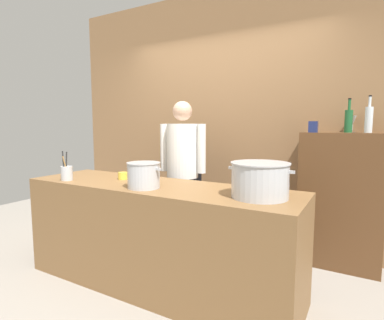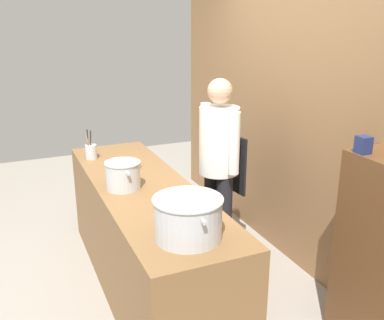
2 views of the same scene
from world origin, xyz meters
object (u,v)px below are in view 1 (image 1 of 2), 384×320
(wine_bottle_clear, at_px, (369,119))
(spice_tin_navy, at_px, (313,127))
(wine_bottle_green, at_px, (349,120))
(wine_glass_wide, at_px, (353,121))
(chef, at_px, (183,166))
(butter_jar, at_px, (123,176))
(stockpot_small, at_px, (144,175))
(utensil_crock, at_px, (67,173))
(stockpot_large, at_px, (260,180))

(wine_bottle_clear, bearing_deg, spice_tin_navy, -167.51)
(wine_bottle_green, relative_size, wine_glass_wide, 1.99)
(chef, relative_size, wine_bottle_clear, 4.87)
(chef, height_order, wine_bottle_green, chef)
(butter_jar, height_order, wine_bottle_clear, wine_bottle_clear)
(spice_tin_navy, bearing_deg, chef, -165.21)
(butter_jar, xyz_separation_m, wine_glass_wide, (1.85, 1.22, 0.52))
(butter_jar, relative_size, wine_glass_wide, 0.55)
(stockpot_small, relative_size, butter_jar, 3.73)
(utensil_crock, bearing_deg, wine_bottle_clear, 30.56)
(chef, distance_m, wine_bottle_clear, 1.86)
(stockpot_small, xyz_separation_m, wine_bottle_green, (1.39, 1.35, 0.45))
(wine_bottle_clear, height_order, wine_glass_wide, wine_bottle_clear)
(chef, distance_m, butter_jar, 0.72)
(stockpot_large, distance_m, stockpot_small, 0.93)
(butter_jar, relative_size, wine_bottle_green, 0.28)
(stockpot_small, distance_m, wine_glass_wide, 2.07)
(chef, height_order, wine_glass_wide, chef)
(wine_bottle_green, bearing_deg, wine_bottle_clear, -3.14)
(stockpot_large, bearing_deg, wine_glass_wide, 68.63)
(chef, distance_m, utensil_crock, 1.18)
(stockpot_small, relative_size, spice_tin_navy, 3.07)
(butter_jar, xyz_separation_m, spice_tin_navy, (1.52, 1.02, 0.46))
(utensil_crock, xyz_separation_m, wine_bottle_clear, (2.39, 1.41, 0.49))
(wine_bottle_green, bearing_deg, chef, -164.08)
(wine_bottle_clear, height_order, wine_bottle_green, wine_bottle_clear)
(wine_bottle_clear, relative_size, wine_bottle_green, 1.06)
(stockpot_large, height_order, wine_bottle_clear, wine_bottle_clear)
(utensil_crock, relative_size, wine_glass_wide, 1.67)
(stockpot_large, bearing_deg, wine_bottle_green, 68.44)
(chef, height_order, spice_tin_navy, chef)
(stockpot_small, xyz_separation_m, wine_glass_wide, (1.43, 1.44, 0.44))
(stockpot_small, height_order, spice_tin_navy, spice_tin_navy)
(chef, height_order, stockpot_small, chef)
(stockpot_small, bearing_deg, stockpot_large, 8.74)
(wine_bottle_clear, height_order, spice_tin_navy, wine_bottle_clear)
(stockpot_small, relative_size, wine_bottle_green, 1.03)
(utensil_crock, xyz_separation_m, spice_tin_navy, (1.93, 1.31, 0.42))
(chef, bearing_deg, stockpot_small, 94.15)
(stockpot_small, bearing_deg, utensil_crock, -174.78)
(stockpot_small, xyz_separation_m, utensil_crock, (-0.84, -0.08, -0.03))
(stockpot_small, height_order, wine_bottle_clear, wine_bottle_clear)
(utensil_crock, height_order, wine_bottle_clear, wine_bottle_clear)
(chef, relative_size, stockpot_small, 5.01)
(utensil_crock, height_order, wine_bottle_green, wine_bottle_green)
(spice_tin_navy, bearing_deg, utensil_crock, -145.83)
(wine_bottle_clear, bearing_deg, stockpot_large, -118.23)
(chef, bearing_deg, wine_bottle_green, -171.05)
(utensil_crock, bearing_deg, spice_tin_navy, 34.17)
(chef, xyz_separation_m, stockpot_large, (1.09, -0.76, 0.06))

